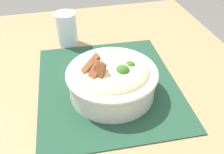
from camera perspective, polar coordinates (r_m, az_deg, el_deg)
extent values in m
cube|color=#99754C|center=(0.67, 0.90, -3.50)|extent=(1.05, 0.79, 0.03)
cylinder|color=olive|center=(1.33, 9.94, 0.03)|extent=(0.04, 0.04, 0.69)
cylinder|color=olive|center=(1.26, -19.76, -4.37)|extent=(0.04, 0.04, 0.69)
cube|color=#1E422D|center=(0.67, -0.90, -1.71)|extent=(0.42, 0.37, 0.00)
cylinder|color=silver|center=(0.62, 0.00, -1.13)|extent=(0.21, 0.21, 0.07)
torus|color=silver|center=(0.60, 0.00, 0.99)|extent=(0.22, 0.22, 0.01)
ellipsoid|color=beige|center=(0.60, 0.00, 1.07)|extent=(0.25, 0.25, 0.07)
sphere|color=#336721|center=(0.57, 2.44, 1.02)|extent=(0.04, 0.04, 0.04)
sphere|color=#336721|center=(0.58, 3.91, 2.15)|extent=(0.03, 0.03, 0.03)
cylinder|color=orange|center=(0.61, -1.08, 3.99)|extent=(0.03, 0.02, 0.01)
cylinder|color=orange|center=(0.55, -0.73, -0.83)|extent=(0.03, 0.03, 0.01)
cube|color=brown|center=(0.57, -5.07, 2.43)|extent=(0.03, 0.05, 0.05)
cube|color=brown|center=(0.56, -4.54, 1.55)|extent=(0.03, 0.04, 0.05)
cube|color=brown|center=(0.55, -3.79, 1.06)|extent=(0.04, 0.05, 0.04)
cube|color=brown|center=(0.55, -2.81, 0.53)|extent=(0.04, 0.04, 0.05)
cube|color=silver|center=(0.73, 1.37, 2.49)|extent=(0.01, 0.06, 0.00)
cube|color=silver|center=(0.72, -1.52, 2.06)|extent=(0.01, 0.01, 0.00)
cube|color=silver|center=(0.72, -3.00, 1.83)|extent=(0.02, 0.03, 0.00)
cube|color=silver|center=(0.72, -5.09, 1.94)|extent=(0.00, 0.02, 0.00)
cube|color=silver|center=(0.72, -5.00, 1.67)|extent=(0.00, 0.02, 0.00)
cube|color=silver|center=(0.71, -4.91, 1.39)|extent=(0.00, 0.02, 0.00)
cube|color=silver|center=(0.71, -4.82, 1.11)|extent=(0.00, 0.02, 0.00)
cylinder|color=silver|center=(0.83, -10.03, 10.46)|extent=(0.07, 0.07, 0.10)
cylinder|color=silver|center=(0.84, -9.80, 8.63)|extent=(0.06, 0.06, 0.04)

